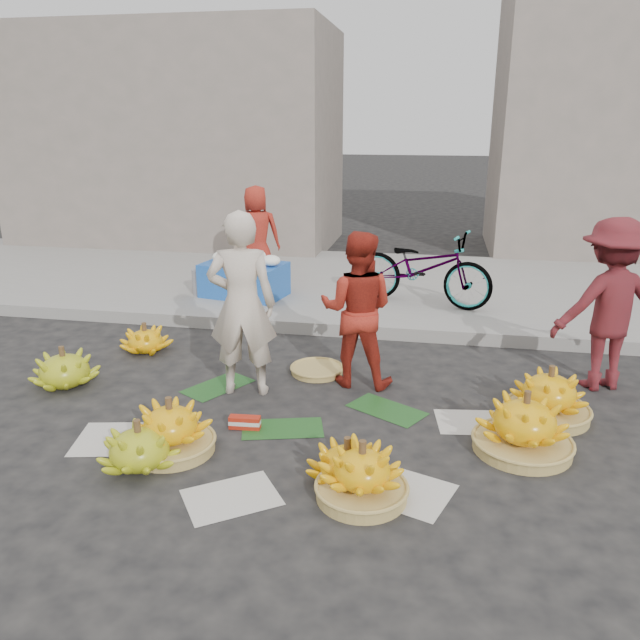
% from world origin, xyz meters
% --- Properties ---
extents(ground, '(80.00, 80.00, 0.00)m').
position_xyz_m(ground, '(0.00, 0.00, 0.00)').
color(ground, black).
rests_on(ground, ground).
extents(curb, '(40.00, 0.25, 0.15)m').
position_xyz_m(curb, '(0.00, 2.20, 0.07)').
color(curb, gray).
rests_on(curb, ground).
extents(sidewalk, '(40.00, 4.00, 0.12)m').
position_xyz_m(sidewalk, '(0.00, 4.30, 0.06)').
color(sidewalk, gray).
rests_on(sidewalk, ground).
extents(building_left, '(6.00, 3.00, 4.00)m').
position_xyz_m(building_left, '(-4.00, 7.20, 2.00)').
color(building_left, gray).
rests_on(building_left, sidewalk).
extents(newspaper_scatter, '(3.20, 1.80, 0.00)m').
position_xyz_m(newspaper_scatter, '(0.00, -0.80, 0.00)').
color(newspaper_scatter, beige).
rests_on(newspaper_scatter, ground).
extents(banana_leaves, '(2.00, 1.00, 0.00)m').
position_xyz_m(banana_leaves, '(-0.10, 0.20, 0.00)').
color(banana_leaves, '#164318').
rests_on(banana_leaves, ground).
extents(banana_bunch_0, '(0.64, 0.64, 0.44)m').
position_xyz_m(banana_bunch_0, '(-0.83, -0.70, 0.19)').
color(banana_bunch_0, '#9D8142').
rests_on(banana_bunch_0, ground).
extents(banana_bunch_1, '(0.71, 0.71, 0.37)m').
position_xyz_m(banana_bunch_1, '(-0.97, -0.95, 0.16)').
color(banana_bunch_1, '#869C16').
rests_on(banana_bunch_1, ground).
extents(banana_bunch_2, '(0.60, 0.60, 0.42)m').
position_xyz_m(banana_bunch_2, '(0.65, -1.04, 0.18)').
color(banana_bunch_2, '#9D8142').
rests_on(banana_bunch_2, ground).
extents(banana_bunch_3, '(0.69, 0.69, 0.34)m').
position_xyz_m(banana_bunch_3, '(0.52, -0.86, 0.14)').
color(banana_bunch_3, '#F6B50C').
rests_on(banana_bunch_3, ground).
extents(banana_bunch_4, '(0.86, 0.86, 0.49)m').
position_xyz_m(banana_bunch_4, '(1.76, -0.20, 0.21)').
color(banana_bunch_4, '#9D8142').
rests_on(banana_bunch_4, ground).
extents(banana_bunch_5, '(0.69, 0.69, 0.47)m').
position_xyz_m(banana_bunch_5, '(2.03, 0.41, 0.20)').
color(banana_bunch_5, '#9D8142').
rests_on(banana_bunch_5, ground).
extents(banana_bunch_6, '(0.76, 0.76, 0.39)m').
position_xyz_m(banana_bunch_6, '(-2.31, 0.25, 0.17)').
color(banana_bunch_6, '#869C16').
rests_on(banana_bunch_6, ground).
extents(banana_bunch_7, '(0.66, 0.66, 0.33)m').
position_xyz_m(banana_bunch_7, '(-1.97, 1.23, 0.14)').
color(banana_bunch_7, '#F6B50C').
rests_on(banana_bunch_7, ground).
extents(basket_spare, '(0.58, 0.58, 0.06)m').
position_xyz_m(basket_spare, '(-0.05, 0.99, 0.03)').
color(basket_spare, '#9D8142').
rests_on(basket_spare, ground).
extents(incense_stack, '(0.26, 0.10, 0.10)m').
position_xyz_m(incense_stack, '(-0.40, -0.25, 0.06)').
color(incense_stack, '#AA2212').
rests_on(incense_stack, ground).
extents(vendor_cream, '(0.67, 0.49, 1.66)m').
position_xyz_m(vendor_cream, '(-0.62, 0.45, 0.83)').
color(vendor_cream, beige).
rests_on(vendor_cream, ground).
extents(vendor_red, '(0.73, 0.59, 1.45)m').
position_xyz_m(vendor_red, '(0.36, 0.84, 0.73)').
color(vendor_red, '#AF2B1B').
rests_on(vendor_red, ground).
extents(man_striped, '(1.17, 0.91, 1.58)m').
position_xyz_m(man_striped, '(2.60, 1.18, 0.79)').
color(man_striped, maroon).
rests_on(man_striped, ground).
extents(flower_table, '(1.17, 0.86, 0.62)m').
position_xyz_m(flower_table, '(-1.46, 3.17, 0.38)').
color(flower_table, '#194CA6').
rests_on(flower_table, sidewalk).
extents(grey_bucket, '(0.30, 0.30, 0.34)m').
position_xyz_m(grey_bucket, '(-2.04, 3.15, 0.29)').
color(grey_bucket, gray).
rests_on(grey_bucket, sidewalk).
extents(flower_vendor, '(0.76, 0.58, 1.38)m').
position_xyz_m(flower_vendor, '(-1.53, 4.03, 0.81)').
color(flower_vendor, '#AF2B1B').
rests_on(flower_vendor, sidewalk).
extents(bicycle, '(1.13, 1.92, 0.95)m').
position_xyz_m(bicycle, '(0.88, 3.23, 0.60)').
color(bicycle, gray).
rests_on(bicycle, sidewalk).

